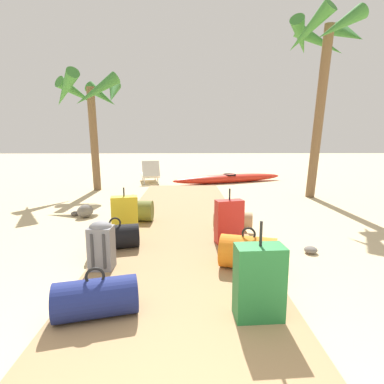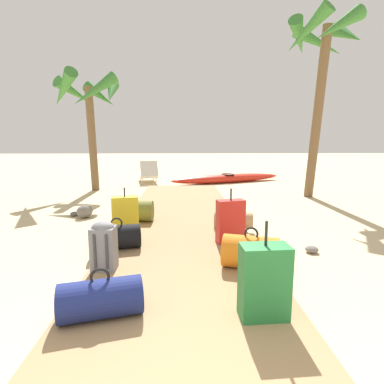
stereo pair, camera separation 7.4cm
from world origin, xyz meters
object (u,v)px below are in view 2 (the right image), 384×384
duffel_bag_orange (251,252)px  suitcase_red (230,221)px  suitcase_yellow (125,214)px  palm_tree_far_right (321,53)px  backpack_grey (104,244)px  kayak (227,178)px  duffel_bag_navy (101,299)px  duffel_bag_olive (134,211)px  suitcase_green (264,282)px  palm_tree_far_left (89,100)px  lounge_chair (148,174)px  duffel_bag_tan (233,220)px  duffel_bag_black (117,237)px

duffel_bag_orange → suitcase_red: bearing=96.0°
suitcase_yellow → palm_tree_far_right: bearing=35.2°
suitcase_yellow → backpack_grey: bearing=-89.1°
suitcase_yellow → kayak: bearing=67.4°
duffel_bag_navy → duffel_bag_orange: (1.48, 0.95, 0.03)m
duffel_bag_olive → palm_tree_far_right: palm_tree_far_right is taller
duffel_bag_olive → suitcase_green: suitcase_green is taller
suitcase_red → palm_tree_far_left: palm_tree_far_left is taller
duffel_bag_olive → lounge_chair: size_ratio=0.45×
suitcase_green → kayak: suitcase_green is taller
duffel_bag_orange → suitcase_yellow: 2.30m
suitcase_yellow → palm_tree_far_left: bearing=111.8°
suitcase_red → lounge_chair: size_ratio=0.50×
duffel_bag_navy → suitcase_red: size_ratio=0.93×
duffel_bag_olive → suitcase_green: bearing=-63.5°
backpack_grey → duffel_bag_tan: (1.77, 1.62, -0.15)m
duffel_bag_black → lounge_chair: (-0.34, 7.13, 0.08)m
duffel_bag_orange → suitcase_red: (-0.10, 0.91, 0.12)m
kayak → backpack_grey: bearing=-108.4°
duffel_bag_navy → suitcase_green: size_ratio=0.89×
duffel_bag_navy → duffel_bag_orange: bearing=32.9°
suitcase_green → lounge_chair: suitcase_green is taller
duffel_bag_black → duffel_bag_tan: size_ratio=1.00×
duffel_bag_navy → duffel_bag_orange: size_ratio=1.02×
duffel_bag_orange → duffel_bag_olive: bearing=128.1°
duffel_bag_navy → backpack_grey: 1.02m
duffel_bag_navy → suitcase_yellow: size_ratio=1.02×
duffel_bag_tan → palm_tree_far_left: bearing=129.4°
suitcase_red → duffel_bag_tan: (0.17, 0.73, -0.17)m
palm_tree_far_left → kayak: bearing=21.4°
backpack_grey → suitcase_red: bearing=28.9°
kayak → lounge_chair: bearing=177.9°
duffel_bag_olive → lounge_chair: 5.70m
duffel_bag_olive → palm_tree_far_right: (4.36, 2.49, 3.40)m
duffel_bag_navy → palm_tree_far_left: (-2.03, 6.96, 2.45)m
backpack_grey → duffel_bag_tan: backpack_grey is taller
duffel_bag_black → duffel_bag_navy: (0.21, -1.66, 0.00)m
backpack_grey → duffel_bag_olive: bearing=89.6°
duffel_bag_black → palm_tree_far_right: size_ratio=0.15×
duffel_bag_navy → palm_tree_far_left: size_ratio=0.21×
backpack_grey → palm_tree_far_right: palm_tree_far_right is taller
duffel_bag_black → duffel_bag_olive: duffel_bag_olive is taller
palm_tree_far_right → lounge_chair: (-4.71, 3.20, -3.35)m
suitcase_red → suitcase_green: (-0.02, -1.91, 0.00)m
duffel_bag_orange → palm_tree_far_left: 7.37m
duffel_bag_olive → palm_tree_far_right: 6.06m
duffel_bag_orange → suitcase_green: size_ratio=0.87×
duffel_bag_orange → duffel_bag_tan: 1.65m
duffel_bag_orange → lounge_chair: size_ratio=0.45×
duffel_bag_black → lounge_chair: bearing=92.7°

